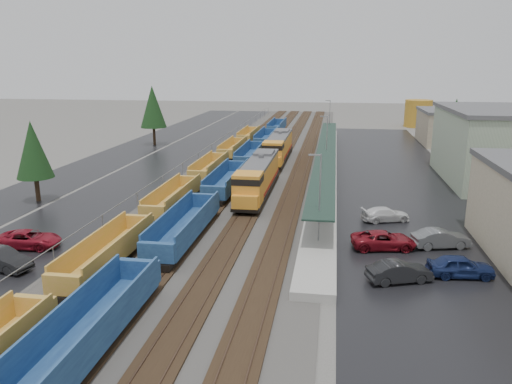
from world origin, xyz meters
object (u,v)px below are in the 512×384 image
Objects in this scene: parked_car_east_d at (461,266)px; parked_car_east_e at (441,239)px; locomotive_lead at (258,177)px; well_string_blue at (227,181)px; parked_car_east_b at (384,240)px; parked_car_west_b at (2,260)px; parked_car_east_c at (385,214)px; storage_tank at (418,113)px; parked_car_west_c at (28,239)px; well_string_yellow at (173,199)px; parked_car_east_a at (399,272)px; locomotive_trail at (278,147)px.

parked_car_east_e is at bearing -3.10° from parked_car_east_d.
locomotive_lead is 0.16× the size of well_string_blue.
parked_car_east_b is 1.11× the size of parked_car_east_e.
locomotive_lead reaches higher than parked_car_east_e.
parked_car_east_d is at bearing -69.95° from parked_car_west_b.
parked_car_east_e is (3.88, -6.70, 0.10)m from parked_car_east_c.
storage_tank is 1.22× the size of parked_car_west_c.
well_string_yellow is 84.93m from storage_tank.
parked_car_east_d is (34.28, -0.57, 0.06)m from parked_car_west_c.
parked_car_east_d reaches higher than parked_car_east_c.
parked_car_east_b is at bearing -15.66° from parked_car_east_a.
parked_car_west_c is at bearing -123.40° from well_string_yellow.
parked_car_east_a is at bearing 174.93° from parked_car_east_b.
parked_car_east_d is 0.98× the size of parked_car_east_e.
well_string_yellow is at bearing -115.67° from well_string_blue.
well_string_yellow is at bearing -10.62° from parked_car_west_b.
well_string_blue is 23.80m from parked_car_east_b.
storage_tank is 90.77m from parked_car_east_d.
well_string_blue is 25.31× the size of parked_car_east_c.
parked_car_east_c is (13.72, -28.30, -1.61)m from locomotive_trail.
parked_car_west_b reaches higher than parked_car_west_c.
well_string_blue is at bearing 35.77° from parked_car_east_b.
parked_car_west_c is at bearing 83.64° from parked_car_east_d.
locomotive_trail is 31.49m from parked_car_east_c.
locomotive_lead reaches higher than well_string_yellow.
parked_car_east_d reaches higher than parked_car_east_a.
well_string_yellow is at bearing -140.80° from locomotive_lead.
locomotive_lead is 1.00× the size of locomotive_trail.
locomotive_trail is at bearing 11.76° from parked_car_east_e.
locomotive_trail reaches higher than well_string_yellow.
parked_car_west_c is at bearing -130.38° from locomotive_lead.
parked_car_west_b is at bearing -109.30° from locomotive_trail.
well_string_blue is 19.93m from parked_car_east_c.
parked_car_west_b is (-11.70, -25.64, -0.43)m from well_string_blue.
parked_car_east_c is (29.42, 16.54, -0.11)m from parked_car_west_b.
storage_tank is 1.33× the size of parked_car_west_b.
parked_car_east_c is (0.35, 14.19, -0.07)m from parked_car_east_a.
locomotive_trail is 4.01× the size of parked_car_east_c.
storage_tank reaches higher than locomotive_lead.
well_string_blue is 30.79m from parked_car_east_d.
storage_tank is 1.41× the size of parked_car_east_a.
locomotive_trail is 0.18× the size of well_string_yellow.
parked_car_east_b is (12.87, -14.98, -1.56)m from locomotive_lead.
parked_car_east_c is (-14.58, -77.53, -2.54)m from storage_tank.
parked_car_west_c is at bearing -120.50° from well_string_blue.
well_string_yellow is at bearing -106.21° from locomotive_trail.
parked_car_west_b is at bearing -115.07° from storage_tank.
parked_car_east_b is at bearing -100.26° from storage_tank.
parked_car_east_e is at bearing -60.18° from parked_car_west_b.
locomotive_trail is at bearing -119.90° from storage_tank.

